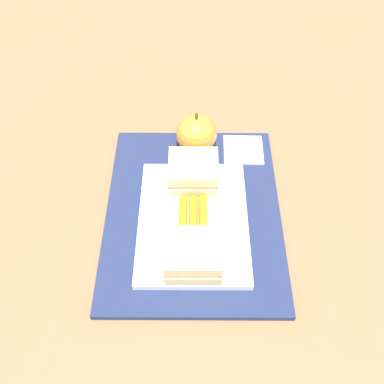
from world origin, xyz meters
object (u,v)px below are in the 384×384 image
sandwich_half_left (192,255)px  paper_napkin (242,150)px  food_tray (192,221)px  apple (195,134)px  sandwich_half_right (192,172)px  carrot_sticks_bundle (192,216)px

sandwich_half_left → paper_napkin: 0.26m
sandwich_half_left → paper_napkin: sandwich_half_left is taller
food_tray → apple: 0.17m
sandwich_half_right → food_tray: bearing=180.0°
sandwich_half_right → apple: (0.09, -0.01, 0.00)m
apple → paper_napkin: bearing=-92.7°
sandwich_half_right → carrot_sticks_bundle: size_ratio=1.02×
carrot_sticks_bundle → apple: 0.16m
sandwich_half_right → apple: 0.09m
sandwich_half_left → sandwich_half_right: size_ratio=1.00×
apple → paper_napkin: 0.09m
sandwich_half_right → carrot_sticks_bundle: bearing=179.9°
food_tray → sandwich_half_right: 0.08m
food_tray → sandwich_half_right: size_ratio=2.88×
sandwich_half_right → paper_napkin: sandwich_half_right is taller
food_tray → sandwich_half_left: size_ratio=2.88×
apple → sandwich_half_left: bearing=178.8°
food_tray → carrot_sticks_bundle: (0.00, 0.00, 0.01)m
food_tray → paper_napkin: (0.16, -0.09, -0.00)m
apple → paper_napkin: (-0.00, -0.08, -0.03)m
carrot_sticks_bundle → paper_napkin: size_ratio=1.12×
sandwich_half_left → paper_napkin: size_ratio=1.14×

